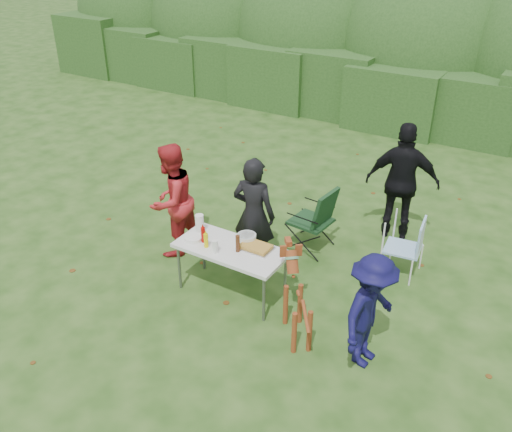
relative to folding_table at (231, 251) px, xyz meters
The scene contains 20 objects.
ground 0.81m from the folding_table, 148.41° to the right, with size 80.00×80.00×0.00m, color #1E4211.
hedge_row 7.78m from the folding_table, 92.73° to the left, with size 22.00×1.40×1.70m, color #23471C.
shrub_backdrop 9.42m from the folding_table, 92.26° to the left, with size 20.00×2.60×3.20m, color #3D6628.
folding_table is the anchor object (origin of this frame).
person_cook 0.75m from the folding_table, 96.72° to the left, with size 0.64×0.42×1.75m, color black.
person_red_jacket 1.44m from the folding_table, 162.00° to the left, with size 0.86×0.67×1.76m, color red.
person_black_puffy 3.06m from the folding_table, 62.25° to the left, with size 1.13×0.47×1.92m, color black.
child 2.08m from the folding_table, ahead, with size 0.93×0.54×1.45m, color #0E0D3D.
dog 1.24m from the folding_table, 15.20° to the right, with size 1.06×0.42×1.01m, color brown, non-canonical shape.
camping_chair 1.68m from the folding_table, 76.93° to the left, with size 0.66×0.66×1.06m, color #17391C, non-canonical shape.
lawn_chair 2.50m from the folding_table, 43.12° to the left, with size 0.53×0.53×0.90m, color #3A8CC8, non-canonical shape.
food_tray 0.34m from the folding_table, 26.94° to the left, with size 0.45×0.30×0.02m, color #B7B7BA.
focaccia_bread 0.34m from the folding_table, 26.94° to the left, with size 0.40×0.26×0.04m, color #B98834.
mustard_bottle 0.36m from the folding_table, 151.56° to the right, with size 0.06×0.06×0.20m, color #E0D105.
ketchup_bottle 0.44m from the folding_table, behind, with size 0.06×0.06×0.22m, color #9F0A04.
beer_bottle 0.22m from the folding_table, 12.05° to the right, with size 0.06×0.06×0.24m, color #47230F.
paper_towel_roll 0.64m from the folding_table, 168.48° to the left, with size 0.12×0.12×0.26m, color white.
cup_stack 0.27m from the folding_table, 118.47° to the right, with size 0.08×0.08×0.18m, color white.
pasta_bowl 0.29m from the folding_table, 70.12° to the left, with size 0.26×0.26×0.10m, color silver.
plate_stack 0.56m from the folding_table, 169.05° to the right, with size 0.24×0.24×0.05m, color white.
Camera 1 is at (3.84, -4.77, 4.60)m, focal length 38.00 mm.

